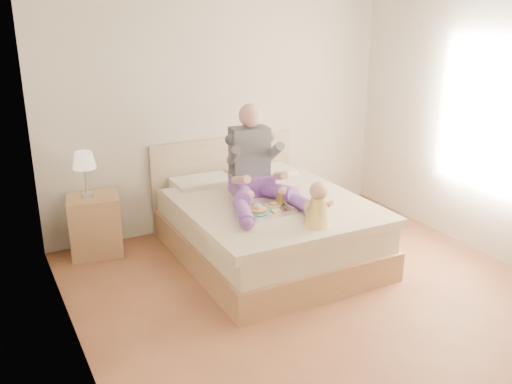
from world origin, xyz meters
name	(u,v)px	position (x,y,z in m)	size (l,w,h in m)	color
room	(339,128)	(0.08, 0.01, 1.51)	(4.02, 4.22, 2.71)	brown
bed	(264,224)	(0.00, 1.08, 0.32)	(1.70, 2.18, 1.00)	#997047
nightstand	(95,225)	(-1.51, 1.88, 0.31)	(0.57, 0.53, 0.61)	#997047
lamp	(84,163)	(-1.56, 1.89, 0.96)	(0.22, 0.22, 0.46)	silver
adult	(256,171)	(-0.09, 1.09, 0.88)	(0.78, 1.17, 0.93)	#6D3D98
tray	(266,208)	(-0.18, 0.72, 0.64)	(0.48, 0.39, 0.13)	silver
baby	(318,207)	(0.06, 0.23, 0.77)	(0.28, 0.36, 0.40)	#F2C54C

